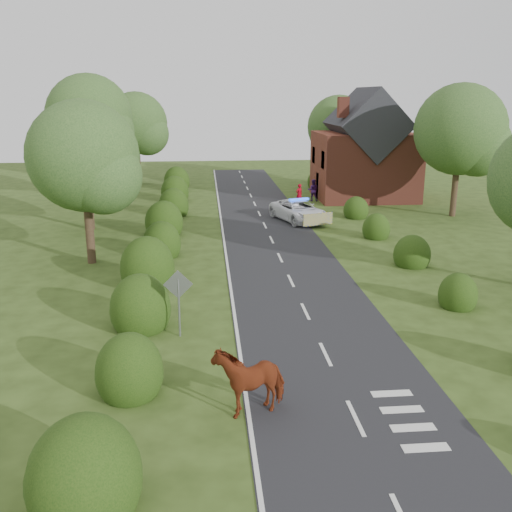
{
  "coord_description": "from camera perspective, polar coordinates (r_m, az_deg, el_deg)",
  "views": [
    {
      "loc": [
        -3.93,
        -17.48,
        8.52
      ],
      "look_at": [
        -1.67,
        7.95,
        1.3
      ],
      "focal_mm": 40.0,
      "sensor_mm": 36.0,
      "label": 1
    }
  ],
  "objects": [
    {
      "name": "hedgerow_right",
      "position": [
        31.58,
        14.57,
        0.66
      ],
      "size": [
        2.1,
        45.78,
        2.1
      ],
      "color": "#18350D",
      "rests_on": "ground"
    },
    {
      "name": "tree_right_b",
      "position": [
        43.41,
        20.16,
        11.44
      ],
      "size": [
        6.56,
        6.4,
        9.4
      ],
      "color": "#332316",
      "rests_on": "ground"
    },
    {
      "name": "road_sign",
      "position": [
        20.68,
        -7.77,
        -3.75
      ],
      "size": [
        1.06,
        0.08,
        2.53
      ],
      "color": "gray",
      "rests_on": "ground"
    },
    {
      "name": "ground",
      "position": [
        19.84,
        6.96,
        -9.77
      ],
      "size": [
        120.0,
        120.0,
        0.0
      ],
      "primitive_type": "plane",
      "color": "#2F4316"
    },
    {
      "name": "pedestrian_red",
      "position": [
        46.16,
        4.34,
        6.17
      ],
      "size": [
        0.73,
        0.65,
        1.68
      ],
      "primitive_type": "imported",
      "rotation": [
        0.0,
        0.0,
        3.66
      ],
      "color": "maroon",
      "rests_on": "ground"
    },
    {
      "name": "tree_right_c",
      "position": [
        56.97,
        8.53,
        12.43
      ],
      "size": [
        6.15,
        6.0,
        8.58
      ],
      "color": "#332316",
      "rests_on": "ground"
    },
    {
      "name": "road",
      "position": [
        33.8,
        1.76,
        1.21
      ],
      "size": [
        6.0,
        70.0,
        0.02
      ],
      "primitive_type": "cube",
      "color": "black",
      "rests_on": "ground"
    },
    {
      "name": "pedestrian_purple",
      "position": [
        47.88,
        5.72,
        6.56
      ],
      "size": [
        0.99,
        0.83,
        1.81
      ],
      "primitive_type": "imported",
      "rotation": [
        0.0,
        0.0,
        2.96
      ],
      "color": "#3A195D",
      "rests_on": "ground"
    },
    {
      "name": "cow",
      "position": [
        16.3,
        -0.65,
        -12.5
      ],
      "size": [
        2.52,
        1.91,
        1.59
      ],
      "primitive_type": "imported",
      "rotation": [
        0.0,
        0.0,
        -1.2
      ],
      "color": "maroon",
      "rests_on": "ground"
    },
    {
      "name": "house",
      "position": [
        49.56,
        10.83,
        10.04
      ],
      "size": [
        8.0,
        7.4,
        9.17
      ],
      "color": "brown",
      "rests_on": "ground"
    },
    {
      "name": "tree_left_b",
      "position": [
        38.21,
        -16.36,
        9.95
      ],
      "size": [
        5.74,
        5.6,
        8.07
      ],
      "color": "#332316",
      "rests_on": "ground"
    },
    {
      "name": "tree_left_a",
      "position": [
        30.08,
        -16.42,
        9.09
      ],
      "size": [
        5.74,
        5.6,
        8.38
      ],
      "color": "#332316",
      "rests_on": "ground"
    },
    {
      "name": "tree_left_c",
      "position": [
        48.15,
        -15.97,
        12.84
      ],
      "size": [
        6.97,
        6.8,
        10.22
      ],
      "color": "#332316",
      "rests_on": "ground"
    },
    {
      "name": "police_van",
      "position": [
        39.99,
        4.29,
        4.52
      ],
      "size": [
        4.02,
        5.78,
        1.61
      ],
      "rotation": [
        0.0,
        0.0,
        0.34
      ],
      "color": "white",
      "rests_on": "ground"
    },
    {
      "name": "hedgerow_left",
      "position": [
        30.3,
        -9.8,
        0.7
      ],
      "size": [
        2.75,
        50.41,
        3.0
      ],
      "color": "#18350D",
      "rests_on": "ground"
    },
    {
      "name": "road_markings",
      "position": [
        31.66,
        -0.67,
        0.23
      ],
      "size": [
        4.96,
        70.0,
        0.01
      ],
      "color": "white",
      "rests_on": "road"
    },
    {
      "name": "tree_left_d",
      "position": [
        57.74,
        -11.62,
        12.62
      ],
      "size": [
        6.15,
        6.0,
        8.89
      ],
      "color": "#332316",
      "rests_on": "ground"
    }
  ]
}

